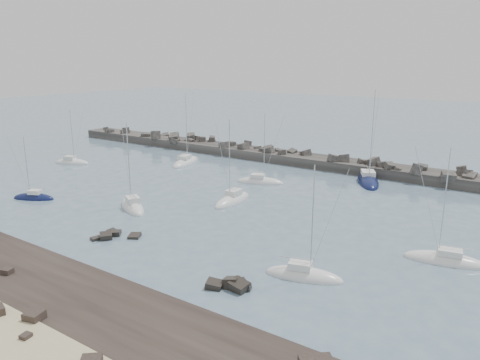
# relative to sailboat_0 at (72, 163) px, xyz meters

# --- Properties ---
(ground) EXTENTS (400.00, 400.00, 0.00)m
(ground) POSITION_rel_sailboat_0_xyz_m (41.82, -12.72, -0.13)
(ground) COLOR slate
(ground) RESTS_ON ground
(rock_shelf) EXTENTS (140.00, 12.02, 1.96)m
(rock_shelf) POSITION_rel_sailboat_0_xyz_m (41.99, -34.71, -0.12)
(rock_shelf) COLOR black
(rock_shelf) RESTS_ON ground
(rock_cluster_near) EXTENTS (4.68, 4.65, 1.25)m
(rock_cluster_near) POSITION_rel_sailboat_0_xyz_m (37.30, -21.66, -0.03)
(rock_cluster_near) COLOR black
(rock_cluster_near) RESTS_ON ground
(rock_cluster_far) EXTENTS (4.12, 3.35, 1.67)m
(rock_cluster_far) POSITION_rel_sailboat_0_xyz_m (55.99, -23.99, 0.10)
(rock_cluster_far) COLOR black
(rock_cluster_far) RESTS_ON ground
(breakwater) EXTENTS (115.00, 7.73, 5.19)m
(breakwater) POSITION_rel_sailboat_0_xyz_m (34.42, 25.24, 0.21)
(breakwater) COLOR #33302D
(breakwater) RESTS_ON ground
(sailboat_0) EXTENTS (7.45, 4.88, 11.41)m
(sailboat_0) POSITION_rel_sailboat_0_xyz_m (0.00, 0.00, 0.00)
(sailboat_0) COLOR white
(sailboat_0) RESTS_ON ground
(sailboat_1) EXTENTS (5.21, 9.92, 14.94)m
(sailboat_1) POSITION_rel_sailboat_0_xyz_m (18.50, 12.80, 0.01)
(sailboat_1) COLOR white
(sailboat_1) RESTS_ON ground
(sailboat_2) EXTENTS (6.53, 4.55, 10.15)m
(sailboat_2) POSITION_rel_sailboat_0_xyz_m (15.66, -18.16, -0.00)
(sailboat_2) COLOR #0F1740
(sailboat_2) RESTS_ON ground
(sailboat_3) EXTENTS (8.26, 5.08, 12.47)m
(sailboat_3) POSITION_rel_sailboat_0_xyz_m (38.46, 8.58, -0.01)
(sailboat_3) COLOR white
(sailboat_3) RESTS_ON ground
(sailboat_4) EXTENTS (8.27, 6.20, 13.00)m
(sailboat_4) POSITION_rel_sailboat_0_xyz_m (30.98, -12.91, 0.02)
(sailboat_4) COLOR white
(sailboat_4) RESTS_ON ground
(sailboat_5) EXTENTS (2.88, 8.30, 13.13)m
(sailboat_5) POSITION_rel_sailboat_0_xyz_m (40.76, -2.68, 0.02)
(sailboat_5) COLOR white
(sailboat_5) RESTS_ON ground
(sailboat_6) EXTENTS (7.90, 4.30, 12.04)m
(sailboat_6) POSITION_rel_sailboat_0_xyz_m (60.27, -18.46, 0.00)
(sailboat_6) COLOR white
(sailboat_6) RESTS_ON ground
(sailboat_7) EXTENTS (7.63, 10.88, 16.55)m
(sailboat_7) POSITION_rel_sailboat_0_xyz_m (53.27, 19.03, 0.01)
(sailboat_7) COLOR #0F1740
(sailboat_7) RESTS_ON ground
(sailboat_9) EXTENTS (8.48, 4.05, 12.83)m
(sailboat_9) POSITION_rel_sailboat_0_xyz_m (70.67, -7.15, -0.00)
(sailboat_9) COLOR white
(sailboat_9) RESTS_ON ground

